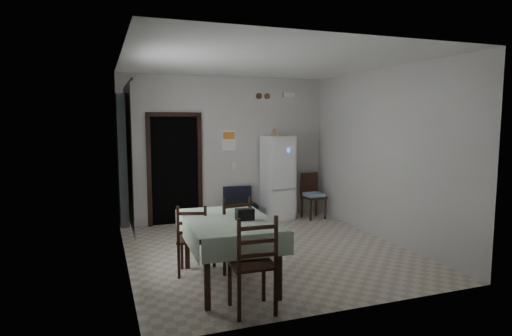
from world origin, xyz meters
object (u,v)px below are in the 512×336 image
Objects in this scene: navy_seat at (240,205)px; dining_chair_far_right at (232,233)px; dining_chair_near_head at (252,262)px; corner_chair at (314,196)px; dining_chair_far_left at (193,239)px; fridge at (278,178)px; dining_table at (229,251)px.

dining_chair_far_right reaches higher than navy_seat.
navy_seat is at bearing -103.72° from dining_chair_near_head.
dining_chair_far_right is at bearing -94.97° from dining_chair_near_head.
dining_chair_far_right reaches higher than corner_chair.
dining_chair_far_left is 0.93× the size of dining_chair_far_right.
fridge is 1.83× the size of corner_chair.
corner_chair is at bearing -125.53° from dining_chair_far_left.
dining_chair_far_left is 0.53m from dining_chair_far_right.
dining_chair_near_head is at bearing 75.75° from dining_chair_far_right.
dining_chair_near_head reaches higher than dining_table.
corner_chair is 0.88× the size of dining_chair_near_head.
dining_chair_far_right is (0.18, 0.47, 0.10)m from dining_table.
corner_chair is 3.79m from dining_chair_far_left.
dining_chair_far_right reaches higher than dining_chair_far_left.
fridge is 0.84m from corner_chair.
dining_table is at bearing -129.02° from fridge.
corner_chair is (0.72, -0.21, -0.39)m from fridge.
fridge is at bearing 0.31° from navy_seat.
dining_chair_near_head is at bearing -105.94° from navy_seat.
dining_chair_far_left is 1.38m from dining_chair_near_head.
dining_chair_far_left is at bearing -8.02° from dining_chair_far_right.
dining_table is 0.51m from dining_chair_far_right.
dining_chair_far_left reaches higher than corner_chair.
dining_table is 0.86m from dining_chair_near_head.
dining_table is at bearing -137.85° from corner_chair.
dining_chair_near_head is at bearing -130.29° from corner_chair.
navy_seat is 1.55m from corner_chair.
dining_chair_far_left is at bearing -138.32° from fridge.
fridge is 0.95m from navy_seat.
dining_chair_far_left is at bearing -72.57° from dining_chair_near_head.
fridge reaches higher than dining_chair_far_right.
fridge reaches higher than dining_chair_near_head.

